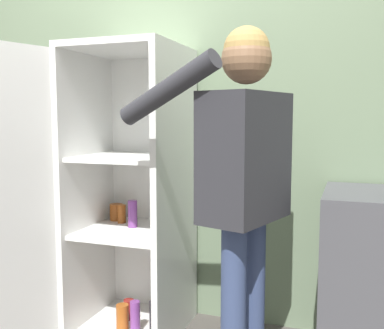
{
  "coord_description": "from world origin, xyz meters",
  "views": [
    {
      "loc": [
        1.02,
        -1.67,
        1.25
      ],
      "look_at": [
        0.2,
        0.63,
        1.0
      ],
      "focal_mm": 42.0,
      "sensor_mm": 36.0,
      "label": 1
    }
  ],
  "objects": [
    {
      "name": "refrigerator",
      "position": [
        -0.28,
        0.54,
        0.81
      ],
      "size": [
        0.84,
        1.17,
        1.65
      ],
      "color": "white",
      "rests_on": "ground_plane"
    },
    {
      "name": "wall_back",
      "position": [
        0.0,
        0.98,
        1.27
      ],
      "size": [
        7.0,
        0.06,
        2.55
      ],
      "color": "gray",
      "rests_on": "ground_plane"
    },
    {
      "name": "person",
      "position": [
        0.56,
        0.27,
        1.04
      ],
      "size": [
        0.74,
        0.56,
        1.64
      ],
      "color": "#384770",
      "rests_on": "ground_plane"
    }
  ]
}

